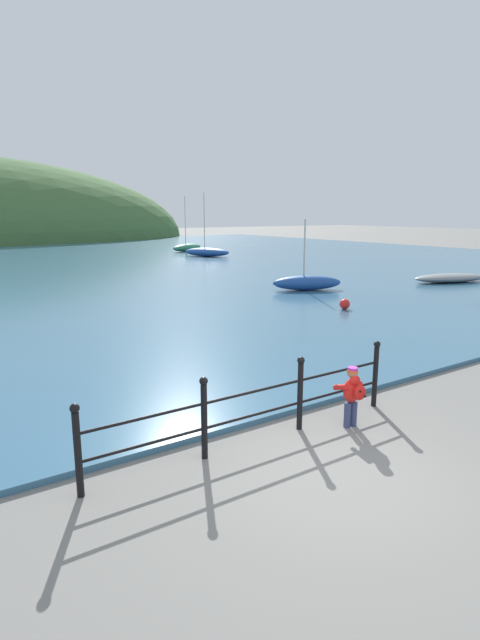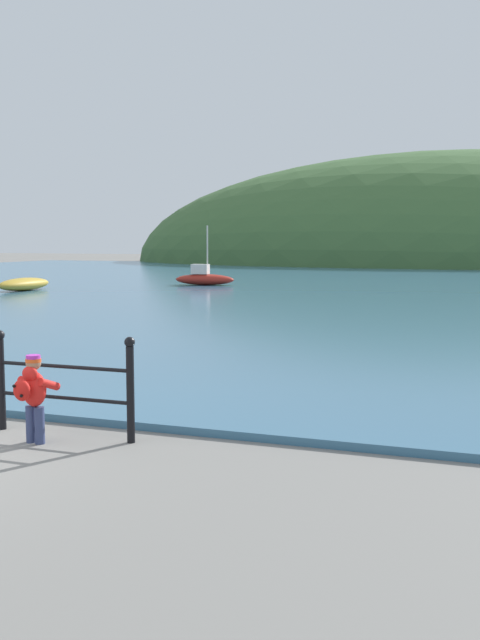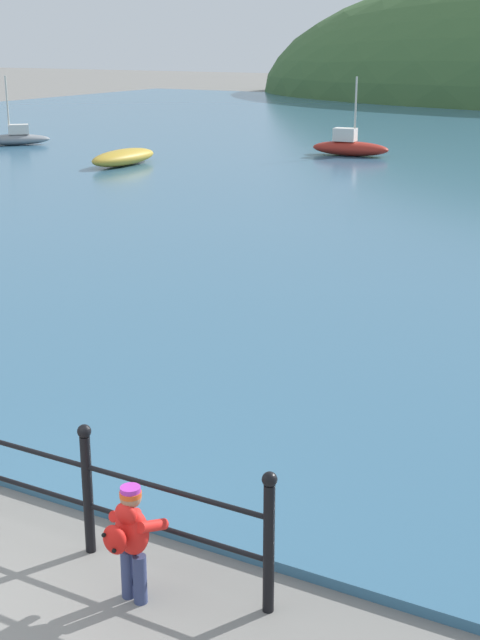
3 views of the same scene
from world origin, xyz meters
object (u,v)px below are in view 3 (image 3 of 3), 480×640
boat_nearest_quay (124,157)px  boat_blue_hull (14,138)px  child_in_coat (130,534)px  boat_twin_mast (350,147)px

boat_nearest_quay → boat_blue_hull: (-7.51, 2.74, 0.01)m
child_in_coat → boat_blue_hull: size_ratio=0.37×
child_in_coat → boat_twin_mast: size_ratio=0.34×
boat_nearest_quay → boat_twin_mast: (5.79, 6.22, 0.06)m
boat_blue_hull → boat_twin_mast: size_ratio=0.92×
child_in_coat → boat_twin_mast: 27.79m
boat_nearest_quay → child_in_coat: bearing=-53.6°
boat_nearest_quay → boat_twin_mast: bearing=47.0°
boat_twin_mast → boat_nearest_quay: bearing=-133.0°
boat_blue_hull → boat_twin_mast: 13.75m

